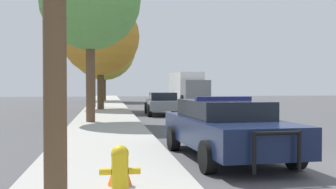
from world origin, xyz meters
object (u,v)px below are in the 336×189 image
traffic_cone (120,166)px  police_car (226,127)px  traffic_light (111,53)px  car_background_midblock (162,103)px  tree_sidewalk_far (104,49)px  tree_sidewalk_mid (100,37)px  fire_hydrant (120,168)px  box_truck (188,87)px  tree_sidewalk_near (90,0)px

traffic_cone → police_car: bearing=47.6°
traffic_light → car_background_midblock: size_ratio=1.38×
car_background_midblock → traffic_cone: size_ratio=6.77×
tree_sidewalk_far → tree_sidewalk_mid: bearing=-90.6°
traffic_light → car_background_midblock: traffic_light is taller
traffic_light → tree_sidewalk_far: 11.67m
car_background_midblock → tree_sidewalk_far: bearing=102.2°
fire_hydrant → car_background_midblock: (2.98, 17.70, 0.18)m
police_car → car_background_midblock: (0.37, 14.27, -0.04)m
tree_sidewalk_mid → police_car: bearing=-80.3°
traffic_light → box_truck: traffic_light is taller
tree_sidewalk_far → police_car: bearing=-84.8°
tree_sidewalk_far → fire_hydrant: bearing=-89.4°
box_truck → traffic_cone: 32.61m
box_truck → car_background_midblock: bearing=69.6°
car_background_midblock → tree_sidewalk_near: tree_sidewalk_near is taller
police_car → tree_sidewalk_mid: 19.27m
tree_sidewalk_mid → car_background_midblock: bearing=-50.3°
fire_hydrant → tree_sidewalk_near: size_ratio=0.10×
police_car → tree_sidewalk_mid: size_ratio=0.69×
traffic_light → box_truck: (7.18, 7.30, -2.52)m
police_car → traffic_cone: bearing=43.6°
traffic_light → police_car: bearing=-83.6°
car_background_midblock → tree_sidewalk_mid: (-3.54, 4.27, 4.22)m
car_background_midblock → tree_sidewalk_near: 8.11m
tree_sidewalk_mid → traffic_cone: tree_sidewalk_mid is taller
fire_hydrant → traffic_cone: 0.60m
fire_hydrant → box_truck: bearing=77.2°
tree_sidewalk_near → tree_sidewalk_mid: 9.64m
tree_sidewalk_mid → traffic_cone: size_ratio=12.21×
tree_sidewalk_far → traffic_cone: 36.37m
fire_hydrant → traffic_light: (0.17, 25.04, 3.55)m
traffic_cone → car_background_midblock: bearing=80.2°
tree_sidewalk_near → tree_sidewalk_mid: bearing=88.2°
police_car → tree_sidewalk_mid: (-3.17, 18.54, 4.18)m
box_truck → tree_sidewalk_mid: 13.48m
car_background_midblock → tree_sidewalk_far: size_ratio=0.49×
box_truck → traffic_cone: size_ratio=11.14×
tree_sidewalk_near → traffic_light: bearing=85.3°
traffic_cone → traffic_light: bearing=89.6°
traffic_cone → tree_sidewalk_far: bearing=90.7°
tree_sidewalk_far → tree_sidewalk_near: bearing=-91.1°
car_background_midblock → box_truck: bearing=75.4°
tree_sidewalk_far → traffic_cone: tree_sidewalk_far is taller
traffic_light → tree_sidewalk_far: tree_sidewalk_far is taller
car_background_midblock → tree_sidewalk_mid: 6.97m
police_car → tree_sidewalk_far: tree_sidewalk_far is taller
police_car → box_truck: 29.31m
fire_hydrant → traffic_cone: size_ratio=1.21×
tree_sidewalk_far → tree_sidewalk_near: 24.27m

